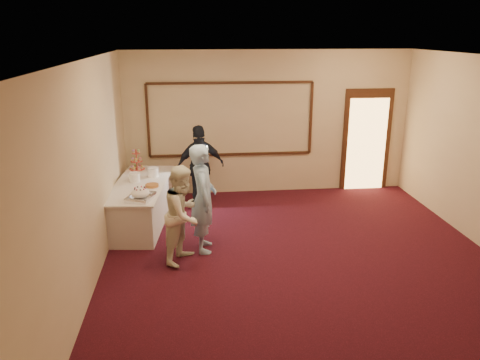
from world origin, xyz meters
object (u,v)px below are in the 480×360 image
object	(u,v)px
buffet_table	(141,203)
guest	(200,167)
plate_stack_b	(153,172)
tart	(152,186)
woman	(184,214)
plate_stack_a	(135,177)
cupcake_stand	(137,162)
pavlova_tray	(140,195)
man	(203,198)

from	to	relation	value
buffet_table	guest	distance (m)	1.42
buffet_table	plate_stack_b	bearing A→B (deg)	62.24
guest	plate_stack_b	bearing A→B (deg)	11.35
tart	woman	distance (m)	1.37
plate_stack_a	guest	size ratio (longest dim) A/B	0.12
buffet_table	woman	world-z (taller)	woman
cupcake_stand	tart	world-z (taller)	cupcake_stand
cupcake_stand	plate_stack_a	bearing A→B (deg)	-87.15
buffet_table	tart	world-z (taller)	tart
plate_stack_a	tart	xyz separation A→B (m)	(0.33, -0.35, -0.06)
plate_stack_a	pavlova_tray	bearing A→B (deg)	-78.40
cupcake_stand	plate_stack_b	world-z (taller)	cupcake_stand
plate_stack_a	man	xyz separation A→B (m)	(1.19, -1.27, 0.01)
buffet_table	woman	xyz separation A→B (m)	(0.78, -1.50, 0.36)
plate_stack_a	tart	distance (m)	0.48
woman	cupcake_stand	bearing A→B (deg)	48.63
plate_stack_b	pavlova_tray	bearing A→B (deg)	-95.34
plate_stack_b	woman	xyz separation A→B (m)	(0.58, -1.89, -0.11)
cupcake_stand	plate_stack_a	distance (m)	0.80
man	guest	size ratio (longest dim) A/B	1.06
man	woman	size ratio (longest dim) A/B	1.15
man	woman	xyz separation A→B (m)	(-0.31, -0.33, -0.12)
plate_stack_b	guest	world-z (taller)	guest
woman	guest	distance (m)	2.32
buffet_table	plate_stack_b	size ratio (longest dim) A/B	11.55
cupcake_stand	buffet_table	bearing A→B (deg)	-81.01
buffet_table	tart	distance (m)	0.53
buffet_table	pavlova_tray	xyz separation A→B (m)	(0.09, -0.84, 0.46)
pavlova_tray	plate_stack_a	size ratio (longest dim) A/B	2.82
man	tart	bearing A→B (deg)	43.16
cupcake_stand	plate_stack_b	distance (m)	0.62
buffet_table	guest	size ratio (longest dim) A/B	1.45
cupcake_stand	woman	world-z (taller)	woman
plate_stack_a	man	world-z (taller)	man
woman	plate_stack_a	bearing A→B (deg)	56.46
buffet_table	pavlova_tray	distance (m)	0.96
plate_stack_b	woman	distance (m)	1.98
plate_stack_a	man	distance (m)	1.74
buffet_table	cupcake_stand	size ratio (longest dim) A/B	5.37
pavlova_tray	plate_stack_a	distance (m)	0.96
cupcake_stand	guest	distance (m)	1.24
cupcake_stand	woman	xyz separation A→B (m)	(0.92, -2.40, -0.18)
buffet_table	plate_stack_b	world-z (taller)	plate_stack_b
woman	guest	bearing A→B (deg)	19.99
cupcake_stand	guest	bearing A→B (deg)	-4.49
pavlova_tray	woman	xyz separation A→B (m)	(0.69, -0.66, -0.10)
plate_stack_b	woman	world-z (taller)	woman
tart	man	bearing A→B (deg)	-47.07
tart	woman	size ratio (longest dim) A/B	0.18
buffet_table	plate_stack_a	distance (m)	0.49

